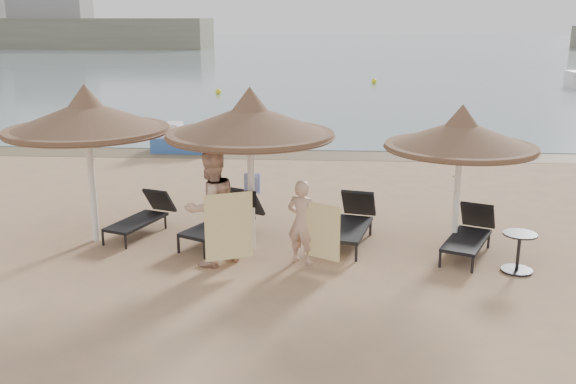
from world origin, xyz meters
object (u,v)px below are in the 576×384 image
object	(u,v)px
lounger_far_left	(143,216)
person_right	(302,215)
palapa_left	(87,117)
pedal_boat	(184,141)
lounger_near_right	(352,221)
palapa_right	(461,135)
lounger_far_right	(470,233)
palapa_center	(250,121)
lounger_near_left	(226,219)
person_left	(211,199)
side_table	(518,254)

from	to	relation	value
lounger_far_left	person_right	size ratio (longest dim) A/B	1.04
palapa_left	pedal_boat	distance (m)	8.75
lounger_far_left	lounger_near_right	bearing A→B (deg)	16.49
palapa_right	lounger_far_right	xyz separation A→B (m)	(0.26, -0.14, -1.77)
palapa_left	palapa_center	bearing A→B (deg)	-5.18
palapa_center	lounger_far_left	bearing A→B (deg)	160.50
lounger_near_left	person_left	size ratio (longest dim) A/B	0.89
lounger_far_left	person_right	distance (m)	3.55
palapa_left	lounger_far_right	bearing A→B (deg)	-1.55
lounger_far_right	palapa_right	bearing A→B (deg)	176.08
pedal_boat	person_right	bearing A→B (deg)	-64.44
palapa_center	palapa_left	bearing A→B (deg)	174.82
palapa_left	lounger_near_left	distance (m)	3.18
palapa_left	lounger_far_right	world-z (taller)	palapa_left
palapa_center	pedal_boat	xyz separation A→B (m)	(-3.23, 8.78, -2.04)
lounger_near_left	lounger_far_right	xyz separation A→B (m)	(4.52, -0.44, -0.03)
lounger_near_left	lounger_near_right	bearing A→B (deg)	27.78
palapa_left	person_left	distance (m)	2.92
lounger_near_left	lounger_near_right	distance (m)	2.41
palapa_left	palapa_center	xyz separation A→B (m)	(3.04, -0.28, -0.00)
palapa_right	side_table	size ratio (longest dim) A/B	4.00
palapa_center	lounger_near_right	bearing A→B (deg)	17.19
palapa_left	lounger_far_left	bearing A→B (deg)	33.82
pedal_boat	lounger_near_right	bearing A→B (deg)	-56.62
palapa_right	lounger_near_right	world-z (taller)	palapa_right
pedal_boat	side_table	bearing A→B (deg)	-49.16
palapa_left	pedal_boat	bearing A→B (deg)	91.30
person_left	pedal_boat	xyz separation A→B (m)	(-2.64, 9.55, -0.83)
palapa_right	lounger_near_right	xyz separation A→B (m)	(-1.85, 0.35, -1.74)
lounger_far_right	person_right	world-z (taller)	person_right
palapa_left	person_right	xyz separation A→B (m)	(3.98, -0.91, -1.51)
lounger_far_left	person_right	xyz separation A→B (m)	(3.20, -1.44, 0.52)
palapa_right	lounger_far_right	distance (m)	1.79
palapa_center	side_table	world-z (taller)	palapa_center
person_left	person_right	xyz separation A→B (m)	(1.54, 0.13, -0.30)
side_table	palapa_left	bearing A→B (deg)	172.01
lounger_near_left	pedal_boat	xyz separation A→B (m)	(-2.67, 8.26, -0.06)
lounger_near_left	person_left	xyz separation A→B (m)	(-0.03, -1.29, 0.77)
palapa_center	person_left	bearing A→B (deg)	-127.59
person_right	pedal_boat	bearing A→B (deg)	-42.39
palapa_right	lounger_far_left	distance (m)	6.25
side_table	person_left	distance (m)	5.24
palapa_center	lounger_near_left	bearing A→B (deg)	136.72
palapa_left	lounger_near_left	bearing A→B (deg)	5.76
lounger_near_left	side_table	xyz separation A→B (m)	(5.14, -1.32, -0.08)
lounger_near_right	pedal_boat	distance (m)	9.65
lounger_near_left	pedal_boat	world-z (taller)	pedal_boat
palapa_left	lounger_near_right	xyz separation A→B (m)	(4.89, 0.30, -1.99)
palapa_right	lounger_near_left	world-z (taller)	palapa_right
lounger_far_right	person_right	bearing A→B (deg)	-142.43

